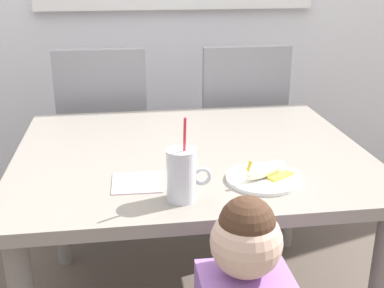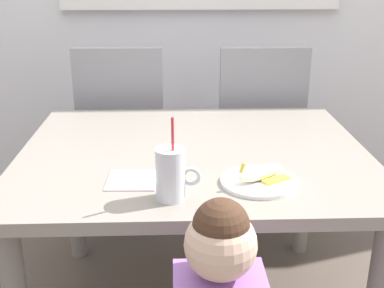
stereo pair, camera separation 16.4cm
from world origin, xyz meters
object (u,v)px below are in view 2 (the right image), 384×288
peeled_banana (262,173)px  paper_napkin (132,180)px  dining_table (194,173)px  milk_cup (171,177)px  snack_plate (258,182)px  dining_chair_right (258,126)px  dining_chair_left (123,126)px

peeled_banana → paper_napkin: size_ratio=1.16×
peeled_banana → paper_napkin: bearing=176.0°
dining_table → milk_cup: (-0.08, -0.38, 0.16)m
snack_plate → peeled_banana: size_ratio=1.32×
dining_chair_right → snack_plate: 1.06m
dining_chair_left → snack_plate: (0.51, -1.05, 0.17)m
snack_plate → peeled_banana: bearing=35.5°
milk_cup → snack_plate: 0.29m
dining_chair_left → paper_napkin: dining_chair_left is taller
dining_table → peeled_banana: size_ratio=7.06×
peeled_banana → milk_cup: bearing=-160.3°
dining_chair_left → milk_cup: size_ratio=3.83×
dining_chair_left → paper_napkin: size_ratio=6.40×
peeled_banana → dining_chair_left: bearing=116.6°
dining_table → paper_napkin: paper_napkin is taller
dining_chair_left → milk_cup: (0.25, -1.14, 0.23)m
dining_table → dining_chair_left: 0.83m
milk_cup → dining_table: bearing=78.3°
dining_chair_left → milk_cup: dining_chair_left is taller
dining_table → milk_cup: milk_cup is taller
dining_chair_right → peeled_banana: bearing=81.0°
milk_cup → peeled_banana: (0.27, 0.10, -0.04)m
dining_chair_right → dining_chair_left: bearing=-1.6°
dining_chair_left → peeled_banana: 1.19m
dining_table → snack_plate: (0.18, -0.29, 0.10)m
dining_chair_left → snack_plate: size_ratio=4.17×
milk_cup → paper_napkin: bearing=134.1°
milk_cup → peeled_banana: bearing=19.7°
dining_table → snack_plate: snack_plate is taller
dining_table → dining_chair_left: bearing=113.5°
paper_napkin → peeled_banana: bearing=-4.0°
milk_cup → peeled_banana: size_ratio=1.44×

